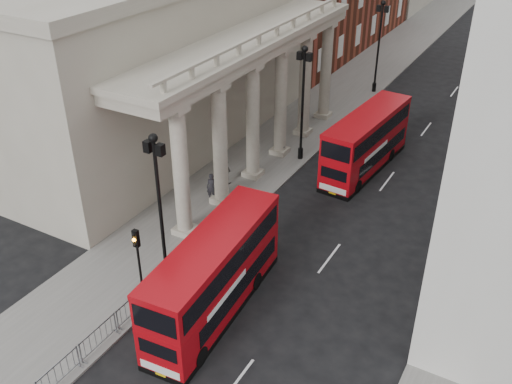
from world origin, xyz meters
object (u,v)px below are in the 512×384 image
traffic_light (138,254)px  bus_far (366,141)px  lamp_post_south (159,201)px  pedestrian_b (226,172)px  pedestrian_c (280,142)px  bus_near (215,274)px  pedestrian_a (212,187)px  lamp_post_mid (303,96)px  lamp_post_north (379,41)px

traffic_light → bus_far: size_ratio=0.44×
lamp_post_south → pedestrian_b: (-2.81, 10.26, -3.97)m
lamp_post_south → traffic_light: lamp_post_south is taller
traffic_light → pedestrian_c: bearing=95.7°
bus_near → pedestrian_a: bearing=120.1°
lamp_post_mid → traffic_light: (0.10, -18.02, -1.80)m
traffic_light → pedestrian_c: (-1.79, 18.00, -2.07)m
lamp_post_mid → bus_far: lamp_post_mid is taller
lamp_post_north → pedestrian_c: bearing=-96.0°
lamp_post_north → traffic_light: lamp_post_north is taller
lamp_post_south → traffic_light: bearing=-87.2°
lamp_post_mid → pedestrian_b: lamp_post_mid is taller
bus_near → bus_far: bearing=82.1°
bus_near → lamp_post_mid: bearing=97.4°
lamp_post_south → bus_far: (4.54, 16.97, -2.73)m
bus_near → pedestrian_b: bearing=115.6°
lamp_post_mid → pedestrian_a: (-2.36, -8.11, -3.87)m
traffic_light → pedestrian_b: bearing=103.3°
lamp_post_south → traffic_light: size_ratio=1.93×
traffic_light → pedestrian_c: 18.20m
traffic_light → bus_far: bearing=76.9°
lamp_post_south → pedestrian_c: lamp_post_south is taller
lamp_post_south → lamp_post_north: 32.00m
bus_far → pedestrian_c: (-6.22, -0.99, -1.15)m
traffic_light → pedestrian_c: traffic_light is taller
lamp_post_mid → traffic_light: lamp_post_mid is taller
pedestrian_a → bus_near: bearing=-78.6°
lamp_post_south → bus_far: size_ratio=0.85×
lamp_post_north → pedestrian_c: size_ratio=4.56×
lamp_post_mid → traffic_light: size_ratio=1.93×
pedestrian_c → bus_far: bearing=8.5°
pedestrian_a → pedestrian_b: (-0.45, 2.38, -0.10)m
lamp_post_south → pedestrian_b: size_ratio=5.07×
pedestrian_b → pedestrian_c: (1.12, 5.71, 0.09)m
pedestrian_a → pedestrian_b: 2.42m
bus_far → pedestrian_b: 10.02m
lamp_post_north → pedestrian_a: (-2.36, -24.11, -3.87)m
pedestrian_b → pedestrian_c: size_ratio=0.90×
lamp_post_north → pedestrian_a: bearing=-95.6°
pedestrian_b → bus_far: bearing=-133.9°
lamp_post_south → traffic_light: 2.71m
bus_near → pedestrian_c: (-5.09, 16.53, -1.16)m
lamp_post_mid → pedestrian_c: size_ratio=4.56×
lamp_post_north → pedestrian_b: 22.27m
pedestrian_a → pedestrian_b: bearing=77.8°
pedestrian_a → pedestrian_b: pedestrian_a is taller
pedestrian_a → traffic_light: bearing=-99.0°
lamp_post_south → bus_near: (3.40, -0.55, -2.71)m
traffic_light → lamp_post_south: bearing=92.8°
traffic_light → bus_near: (3.30, 1.47, -0.91)m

